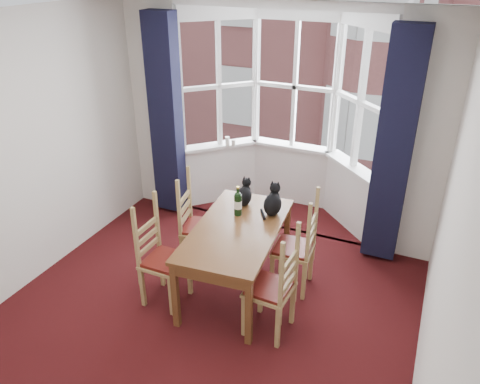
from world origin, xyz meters
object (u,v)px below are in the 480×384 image
Objects in this scene: candle_short at (234,143)px; dining_table at (237,235)px; chair_left_far at (193,228)px; candle_tall at (227,141)px; chair_left_near at (157,259)px; cat_left at (244,194)px; chair_right_far at (302,251)px; cat_right at (273,202)px; wine_bottle at (238,203)px; chair_right_near at (279,292)px.

dining_table is at bearing -64.60° from candle_short.
dining_table is 0.71m from chair_left_far.
candle_tall reaches higher than candle_short.
cat_left reaches higher than chair_left_near.
chair_right_far is 0.58m from cat_right.
candle_short is at bearing 116.01° from wine_bottle.
candle_tall is (-1.54, 1.48, 0.46)m from chair_right_far.
chair_left_far is at bearing 86.89° from chair_left_near.
dining_table is 1.75× the size of chair_left_far.
candle_short is (0.08, 0.03, -0.02)m from candle_tall.
chair_left_far is 2.90× the size of cat_left.
chair_left_near is 7.21× the size of candle_tall.
dining_table is at bearing 33.83° from chair_left_near.
candle_short is (-1.08, 1.38, 0.02)m from cat_right.
chair_left_far is at bearing -79.28° from candle_tall.
chair_left_far is 2.56× the size of cat_right.
chair_left_near is 10.47× the size of candle_short.
cat_right is at bearing -49.27° from candle_tall.
candle_short is (-1.46, 1.51, 0.44)m from chair_right_far.
wine_bottle is at bearing 111.50° from dining_table.
chair_left_near is 1.30m from chair_right_near.
wine_bottle is (0.58, 0.71, 0.43)m from chair_left_near.
chair_left_near is at bearing -179.51° from chair_right_near.
wine_bottle is 3.74× the size of candle_short.
candle_tall is 0.09m from candle_short.
chair_right_far is at bearing 2.26° from chair_left_far.
wine_bottle is (-0.72, 0.70, 0.43)m from chair_right_near.
cat_left is 3.61× the size of candle_short.
wine_bottle is (-0.33, -0.16, 0.01)m from cat_right.
chair_right_near is at bearing -28.41° from chair_left_far.
dining_table is 0.52m from cat_right.
candle_tall is (-0.29, 1.53, 0.46)m from chair_left_far.
cat_left reaches higher than chair_left_far.
wine_bottle is (0.03, -0.24, 0.02)m from cat_left.
cat_right is 1.09× the size of wine_bottle.
chair_left_near is 1.17m from cat_left.
candle_tall is 1.45× the size of candle_short.
chair_right_far is at bearing 2.69° from wine_bottle.
wine_bottle reaches higher than chair_right_near.
cat_right is at bearing 161.01° from chair_right_far.
cat_left is 0.37m from cat_right.
candle_tall reaches higher than chair_right_near.
chair_right_far is at bearing -43.82° from candle_tall.
cat_right is 4.08× the size of candle_short.
cat_right reaches higher than chair_left_near.
chair_left_near is 1.49m from chair_right_far.
candle_short is at bearing 97.69° from chair_left_far.
wine_bottle is at bearing -63.99° from candle_short.
candle_short reaches higher than chair_left_far.
wine_bottle is 2.57× the size of candle_tall.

